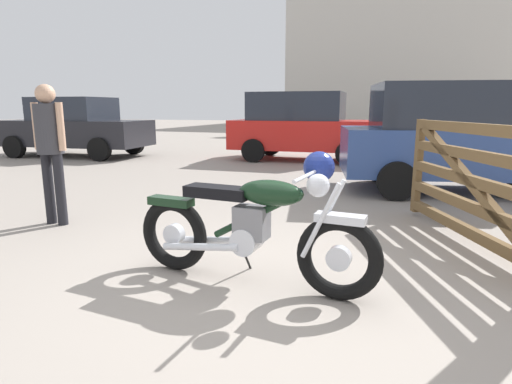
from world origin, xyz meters
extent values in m
plane|color=gray|center=(0.00, 0.00, 0.00)|extent=(80.00, 80.00, 0.00)
torus|color=black|center=(0.67, 0.00, 0.32)|extent=(0.65, 0.19, 0.64)
cylinder|color=silver|center=(0.67, 0.00, 0.32)|extent=(0.19, 0.10, 0.18)
torus|color=black|center=(-0.76, 0.19, 0.32)|extent=(0.65, 0.19, 0.64)
cylinder|color=silver|center=(-0.76, 0.19, 0.32)|extent=(0.19, 0.10, 0.18)
cube|color=silver|center=(0.67, 0.00, 0.62)|extent=(0.37, 0.18, 0.06)
cube|color=black|center=(-0.78, 0.20, 0.61)|extent=(0.41, 0.18, 0.07)
cylinder|color=silver|center=(0.55, 0.09, 0.60)|extent=(0.29, 0.07, 0.58)
cylinder|color=silver|center=(0.53, -0.05, 0.60)|extent=(0.29, 0.07, 0.58)
sphere|color=silver|center=(0.49, 0.03, 0.85)|extent=(0.17, 0.17, 0.17)
cylinder|color=silver|center=(0.42, 0.04, 0.92)|extent=(0.11, 0.62, 0.03)
sphere|color=navy|center=(0.46, 0.33, 0.94)|extent=(0.25, 0.25, 0.25)
cylinder|color=black|center=(0.01, 0.09, 0.58)|extent=(0.76, 0.16, 0.47)
ellipsoid|color=black|center=(0.13, 0.07, 0.76)|extent=(0.54, 0.29, 0.20)
cube|color=black|center=(-0.33, 0.14, 0.73)|extent=(0.56, 0.27, 0.09)
cube|color=slate|center=(-0.03, 0.10, 0.51)|extent=(0.28, 0.21, 0.26)
cylinder|color=silver|center=(-0.07, 0.10, 0.36)|extent=(0.24, 0.23, 0.22)
cylinder|color=silver|center=(-0.43, 0.25, 0.28)|extent=(0.70, 0.15, 0.14)
cylinder|color=silver|center=(-0.46, 0.05, 0.28)|extent=(0.70, 0.15, 0.14)
cylinder|color=black|center=(-0.14, 0.28, 0.16)|extent=(0.05, 0.24, 0.33)
cube|color=brown|center=(1.40, 2.78, 0.65)|extent=(0.11, 0.12, 1.20)
cube|color=brown|center=(1.82, 1.66, 0.15)|extent=(0.91, 2.28, 0.11)
cube|color=brown|center=(1.82, 1.66, 0.41)|extent=(0.91, 2.28, 0.11)
cube|color=brown|center=(1.82, 1.66, 0.67)|extent=(0.91, 2.28, 0.11)
cube|color=brown|center=(1.82, 1.66, 0.93)|extent=(0.91, 2.28, 0.11)
cube|color=brown|center=(1.82, 1.66, 1.19)|extent=(0.91, 2.28, 0.11)
cube|color=brown|center=(1.82, 1.66, 0.65)|extent=(0.84, 2.09, 1.08)
cylinder|color=black|center=(-2.73, 1.10, 0.43)|extent=(0.12, 0.12, 0.86)
cylinder|color=black|center=(-2.91, 1.12, 0.43)|extent=(0.12, 0.12, 0.86)
cylinder|color=#333338|center=(-2.82, 1.11, 1.15)|extent=(0.30, 0.30, 0.58)
cylinder|color=tan|center=(-2.63, 1.09, 1.18)|extent=(0.08, 0.08, 0.55)
cylinder|color=tan|center=(-3.01, 1.12, 1.18)|extent=(0.08, 0.08, 0.55)
sphere|color=tan|center=(-2.82, 1.11, 1.55)|extent=(0.22, 0.22, 0.22)
cylinder|color=black|center=(0.24, 8.95, 0.30)|extent=(0.60, 0.20, 0.60)
cylinder|color=black|center=(0.20, 7.31, 0.30)|extent=(0.60, 0.20, 0.60)
cylinder|color=black|center=(-2.16, 9.00, 0.30)|extent=(0.60, 0.20, 0.60)
cylinder|color=black|center=(-2.19, 7.36, 0.30)|extent=(0.60, 0.20, 0.60)
cube|color=red|center=(-0.98, 8.16, 0.68)|extent=(3.93, 1.72, 0.76)
cube|color=#232833|center=(-1.23, 8.16, 1.42)|extent=(2.43, 1.57, 0.72)
cylinder|color=black|center=(2.11, 11.16, 0.32)|extent=(0.67, 0.32, 0.64)
cylinder|color=black|center=(1.79, 9.43, 0.32)|extent=(0.67, 0.32, 0.64)
cube|color=beige|center=(3.43, 10.03, 0.69)|extent=(4.94, 2.57, 0.74)
cube|color=#232833|center=(3.13, 10.08, 1.40)|extent=(3.73, 2.20, 0.68)
cylinder|color=black|center=(-8.84, 6.34, 0.31)|extent=(0.63, 0.22, 0.62)
cylinder|color=black|center=(-8.90, 8.06, 0.31)|extent=(0.63, 0.22, 0.62)
cylinder|color=black|center=(-6.14, 6.43, 0.31)|extent=(0.63, 0.22, 0.62)
cylinder|color=black|center=(-6.20, 8.15, 0.31)|extent=(0.63, 0.22, 0.62)
cube|color=black|center=(-7.52, 7.25, 0.67)|extent=(4.26, 1.87, 0.72)
cube|color=#232833|center=(-7.52, 7.25, 1.35)|extent=(2.05, 1.63, 0.64)
cylinder|color=black|center=(0.93, 5.28, 0.30)|extent=(0.62, 0.28, 0.60)
cylinder|color=black|center=(1.19, 3.66, 0.30)|extent=(0.62, 0.28, 0.60)
cube|color=#2D4784|center=(2.25, 4.65, 0.68)|extent=(4.11, 2.23, 0.76)
cube|color=#232833|center=(2.00, 4.62, 1.42)|extent=(2.61, 1.88, 0.72)
cube|color=beige|center=(2.67, 36.04, 5.12)|extent=(18.01, 15.12, 10.24)
camera|label=1|loc=(0.90, -2.94, 1.40)|focal=29.33mm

